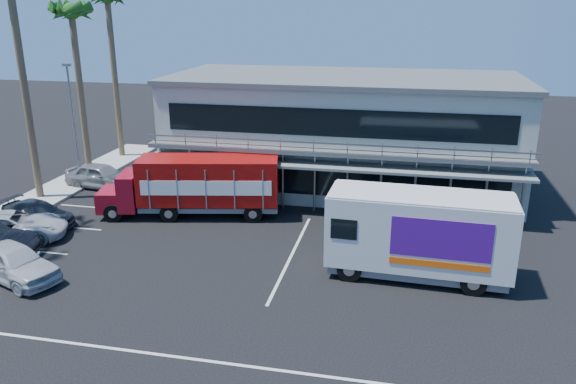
# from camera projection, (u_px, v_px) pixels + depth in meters

# --- Properties ---
(ground) EXTENTS (120.00, 120.00, 0.00)m
(ground) POSITION_uv_depth(u_px,v_px,m) (234.00, 279.00, 24.95)
(ground) COLOR black
(ground) RESTS_ON ground
(building) EXTENTS (22.40, 12.00, 7.30)m
(building) POSITION_uv_depth(u_px,v_px,m) (343.00, 131.00, 37.06)
(building) COLOR #9DA093
(building) RESTS_ON ground
(curb_strip) EXTENTS (3.00, 32.00, 0.16)m
(curb_strip) POSITION_uv_depth(u_px,v_px,m) (23.00, 208.00, 33.45)
(curb_strip) COLOR #A5A399
(curb_strip) RESTS_ON ground
(palm_e) EXTENTS (2.80, 2.80, 12.25)m
(palm_e) POSITION_uv_depth(u_px,v_px,m) (72.00, 21.00, 36.57)
(palm_e) COLOR brown
(palm_e) RESTS_ON ground
(palm_f) EXTENTS (2.80, 2.80, 13.25)m
(palm_f) POSITION_uv_depth(u_px,v_px,m) (108.00, 7.00, 41.47)
(palm_f) COLOR brown
(palm_f) RESTS_ON ground
(light_pole_far) EXTENTS (0.50, 0.25, 8.09)m
(light_pole_far) POSITION_uv_depth(u_px,v_px,m) (73.00, 120.00, 36.53)
(light_pole_far) COLOR gray
(light_pole_far) RESTS_ON ground
(red_truck) EXTENTS (10.46, 4.33, 3.43)m
(red_truck) POSITION_uv_depth(u_px,v_px,m) (197.00, 184.00, 31.94)
(red_truck) COLOR maroon
(red_truck) RESTS_ON ground
(white_van) EXTENTS (8.03, 3.02, 3.88)m
(white_van) POSITION_uv_depth(u_px,v_px,m) (419.00, 234.00, 24.59)
(white_van) COLOR silver
(white_van) RESTS_ON ground
(parked_car_a) EXTENTS (5.21, 3.53, 1.65)m
(parked_car_a) POSITION_uv_depth(u_px,v_px,m) (13.00, 262.00, 24.70)
(parked_car_a) COLOR silver
(parked_car_a) RESTS_ON ground
(parked_car_c) EXTENTS (6.07, 4.47, 1.53)m
(parked_car_c) POSITION_uv_depth(u_px,v_px,m) (11.00, 227.00, 28.80)
(parked_car_c) COLOR silver
(parked_car_c) RESTS_ON ground
(parked_car_d) EXTENTS (4.85, 2.91, 1.31)m
(parked_car_d) POSITION_uv_depth(u_px,v_px,m) (38.00, 214.00, 30.91)
(parked_car_d) COLOR #272D34
(parked_car_d) RESTS_ON ground
(parked_car_e) EXTENTS (5.10, 2.62, 1.66)m
(parked_car_e) POSITION_uv_depth(u_px,v_px,m) (101.00, 176.00, 37.17)
(parked_car_e) COLOR gray
(parked_car_e) RESTS_ON ground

